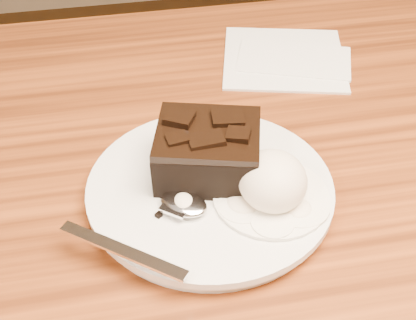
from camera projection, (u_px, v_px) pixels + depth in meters
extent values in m
cylinder|color=silver|center=(210.00, 192.00, 0.55)|extent=(0.23, 0.23, 0.02)
cube|color=black|center=(208.00, 154.00, 0.54)|extent=(0.11, 0.10, 0.04)
ellipsoid|color=silver|center=(273.00, 181.00, 0.51)|extent=(0.06, 0.06, 0.05)
cylinder|color=white|center=(271.00, 197.00, 0.53)|extent=(0.10, 0.10, 0.00)
cube|color=white|center=(284.00, 57.00, 0.74)|extent=(0.18, 0.18, 0.01)
cube|color=black|center=(252.00, 199.00, 0.52)|extent=(0.01, 0.01, 0.00)
cube|color=black|center=(266.00, 204.00, 0.52)|extent=(0.01, 0.01, 0.00)
cube|color=black|center=(272.00, 159.00, 0.57)|extent=(0.01, 0.01, 0.00)
cube|color=black|center=(159.00, 215.00, 0.51)|extent=(0.01, 0.01, 0.00)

